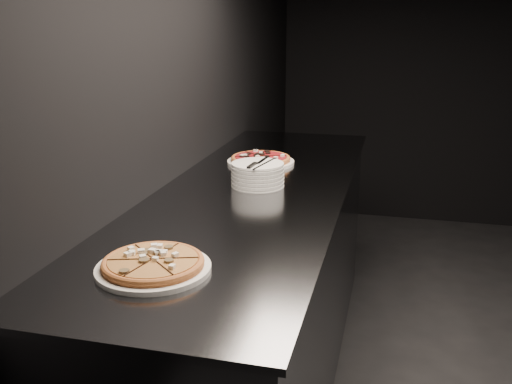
% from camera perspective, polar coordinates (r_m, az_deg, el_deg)
% --- Properties ---
extents(wall_left, '(0.02, 5.00, 2.80)m').
position_cam_1_polar(wall_left, '(2.36, -9.06, 12.35)').
color(wall_left, black).
rests_on(wall_left, floor).
extents(counter, '(0.74, 2.44, 0.92)m').
position_cam_1_polar(counter, '(2.49, -0.09, -9.72)').
color(counter, slate).
rests_on(counter, floor).
extents(pizza_mushroom, '(0.35, 0.35, 0.04)m').
position_cam_1_polar(pizza_mushroom, '(1.58, -10.24, -7.14)').
color(pizza_mushroom, white).
rests_on(pizza_mushroom, counter).
extents(pizza_tomato, '(0.36, 0.36, 0.04)m').
position_cam_1_polar(pizza_tomato, '(2.72, 0.48, 3.27)').
color(pizza_tomato, white).
rests_on(pizza_tomato, counter).
extents(plate_stack, '(0.21, 0.21, 0.10)m').
position_cam_1_polar(plate_stack, '(2.34, 0.17, 1.77)').
color(plate_stack, white).
rests_on(plate_stack, counter).
extents(cutlery, '(0.10, 0.22, 0.01)m').
position_cam_1_polar(cutlery, '(2.31, 0.28, 2.88)').
color(cutlery, silver).
rests_on(cutlery, plate_stack).
extents(ramekin, '(0.09, 0.09, 0.07)m').
position_cam_1_polar(ramekin, '(2.50, 0.52, 2.55)').
color(ramekin, white).
rests_on(ramekin, counter).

